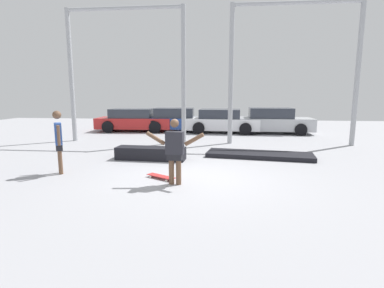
% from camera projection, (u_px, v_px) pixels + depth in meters
% --- Properties ---
extents(ground_plane, '(36.00, 36.00, 0.00)m').
position_uv_depth(ground_plane, '(193.00, 178.00, 7.70)').
color(ground_plane, '#9E9EA3').
extents(skateboarder, '(1.41, 0.25, 1.57)m').
position_uv_depth(skateboarder, '(175.00, 149.00, 7.03)').
color(skateboarder, brown).
rests_on(skateboarder, ground_plane).
extents(skateboard, '(0.82, 0.61, 0.08)m').
position_uv_depth(skateboard, '(161.00, 176.00, 7.62)').
color(skateboard, red).
rests_on(skateboard, ground_plane).
extents(grind_box, '(2.31, 0.74, 0.41)m').
position_uv_depth(grind_box, '(151.00, 153.00, 9.84)').
color(grind_box, black).
rests_on(grind_box, ground_plane).
extents(manual_pad, '(3.68, 1.61, 0.15)m').
position_uv_depth(manual_pad, '(259.00, 155.00, 10.27)').
color(manual_pad, black).
rests_on(manual_pad, ground_plane).
extents(canopy_support_left, '(5.30, 0.20, 5.83)m').
position_uv_depth(canopy_support_left, '(126.00, 62.00, 13.07)').
color(canopy_support_left, '#A5A8AD').
rests_on(canopy_support_left, ground_plane).
extents(canopy_support_right, '(5.30, 0.20, 5.83)m').
position_uv_depth(canopy_support_right, '(294.00, 60.00, 12.31)').
color(canopy_support_right, '#A5A8AD').
rests_on(canopy_support_right, ground_plane).
extents(parked_car_red, '(4.38, 2.18, 1.30)m').
position_uv_depth(parked_car_red, '(134.00, 120.00, 17.46)').
color(parked_car_red, red).
rests_on(parked_car_red, ground_plane).
extents(parked_car_blue, '(4.08, 2.03, 1.35)m').
position_uv_depth(parked_car_blue, '(176.00, 120.00, 17.34)').
color(parked_car_blue, '#284793').
rests_on(parked_car_blue, ground_plane).
extents(parked_car_white, '(4.11, 2.18, 1.31)m').
position_uv_depth(parked_car_white, '(222.00, 121.00, 16.81)').
color(parked_car_white, white).
rests_on(parked_car_white, ground_plane).
extents(parked_car_silver, '(4.21, 2.05, 1.39)m').
position_uv_depth(parked_car_silver, '(272.00, 121.00, 16.54)').
color(parked_car_silver, '#B7BABF').
rests_on(parked_car_silver, ground_plane).
extents(bystander, '(0.41, 0.59, 1.70)m').
position_uv_depth(bystander, '(59.00, 138.00, 7.98)').
color(bystander, brown).
rests_on(bystander, ground_plane).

